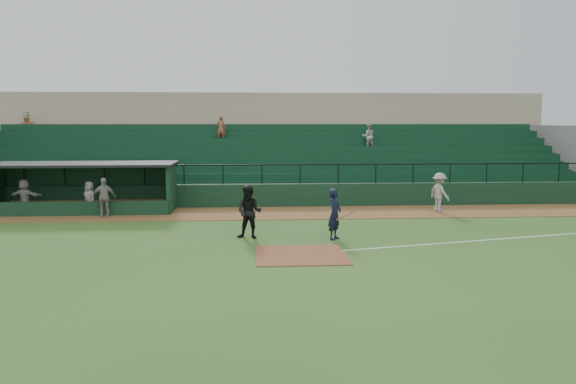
{
  "coord_description": "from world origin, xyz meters",
  "views": [
    {
      "loc": [
        -1.74,
        -19.8,
        4.4
      ],
      "look_at": [
        0.0,
        5.0,
        1.4
      ],
      "focal_mm": 36.19,
      "sensor_mm": 36.0,
      "label": 1
    }
  ],
  "objects": [
    {
      "name": "stadium_structure",
      "position": [
        -0.0,
        16.46,
        2.3
      ],
      "size": [
        38.0,
        13.08,
        6.4
      ],
      "color": "#10311C",
      "rests_on": "ground"
    },
    {
      "name": "umpire",
      "position": [
        -1.68,
        1.94,
        1.01
      ],
      "size": [
        1.17,
        1.02,
        2.03
      ],
      "primitive_type": "imported",
      "rotation": [
        0.0,
        0.0,
        -0.29
      ],
      "color": "black",
      "rests_on": "ground"
    },
    {
      "name": "ground",
      "position": [
        0.0,
        0.0,
        0.0
      ],
      "size": [
        90.0,
        90.0,
        0.0
      ],
      "primitive_type": "plane",
      "color": "#30581C",
      "rests_on": "ground"
    },
    {
      "name": "batter_at_plate",
      "position": [
        1.52,
        1.54,
        0.96
      ],
      "size": [
        1.17,
        0.84,
        1.93
      ],
      "color": "black",
      "rests_on": "ground"
    },
    {
      "name": "foul_line",
      "position": [
        8.0,
        1.2,
        0.01
      ],
      "size": [
        17.49,
        4.44,
        0.01
      ],
      "primitive_type": "cube",
      "rotation": [
        0.0,
        0.0,
        0.24
      ],
      "color": "white",
      "rests_on": "ground"
    },
    {
      "name": "dugout_player_c",
      "position": [
        -12.32,
        8.33,
        0.88
      ],
      "size": [
        1.64,
        0.81,
        1.69
      ],
      "primitive_type": "imported",
      "rotation": [
        0.0,
        0.0,
        2.94
      ],
      "color": "#A49E99",
      "rests_on": "warning_track"
    },
    {
      "name": "dugout_player_b",
      "position": [
        -9.24,
        8.13,
        0.82
      ],
      "size": [
        0.9,
        0.9,
        1.58
      ],
      "primitive_type": "imported",
      "rotation": [
        0.0,
        0.0,
        -0.77
      ],
      "color": "gray",
      "rests_on": "warning_track"
    },
    {
      "name": "home_plate_dirt",
      "position": [
        0.0,
        -1.0,
        0.01
      ],
      "size": [
        3.0,
        3.0,
        0.03
      ],
      "primitive_type": "cube",
      "color": "brown",
      "rests_on": "ground"
    },
    {
      "name": "runner",
      "position": [
        7.63,
        7.76,
        0.99
      ],
      "size": [
        1.13,
        1.41,
        1.91
      ],
      "primitive_type": "imported",
      "rotation": [
        0.0,
        0.0,
        1.96
      ],
      "color": "#A5A09B",
      "rests_on": "warning_track"
    },
    {
      "name": "warning_track",
      "position": [
        0.0,
        8.0,
        0.01
      ],
      "size": [
        40.0,
        4.0,
        0.03
      ],
      "primitive_type": "cube",
      "color": "brown",
      "rests_on": "ground"
    },
    {
      "name": "dugout_player_a",
      "position": [
        -8.4,
        7.34,
        0.95
      ],
      "size": [
        1.11,
        0.54,
        1.83
      ],
      "primitive_type": "imported",
      "rotation": [
        0.0,
        0.0,
        0.09
      ],
      "color": "#99948F",
      "rests_on": "warning_track"
    },
    {
      "name": "dugout",
      "position": [
        -9.75,
        9.56,
        1.33
      ],
      "size": [
        8.9,
        3.2,
        2.42
      ],
      "color": "#10311C",
      "rests_on": "ground"
    }
  ]
}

